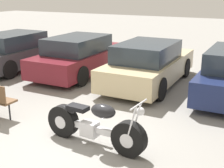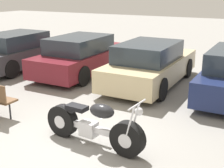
{
  "view_description": "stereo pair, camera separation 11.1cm",
  "coord_description": "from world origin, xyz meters",
  "px_view_note": "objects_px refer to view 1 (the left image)",
  "views": [
    {
      "loc": [
        3.34,
        -4.61,
        3.0
      ],
      "look_at": [
        0.14,
        1.63,
        0.85
      ],
      "focal_mm": 50.0,
      "sensor_mm": 36.0,
      "label": 1
    },
    {
      "loc": [
        3.44,
        -4.56,
        3.0
      ],
      "look_at": [
        0.14,
        1.63,
        0.85
      ],
      "focal_mm": 50.0,
      "sensor_mm": 36.0,
      "label": 2
    }
  ],
  "objects_px": {
    "motorcycle": "(93,125)",
    "parked_car_maroon": "(81,56)",
    "parked_car_dark_grey": "(17,51)",
    "parked_car_champagne": "(149,64)"
  },
  "relations": [
    {
      "from": "motorcycle",
      "to": "parked_car_dark_grey",
      "type": "distance_m",
      "value": 7.17
    },
    {
      "from": "motorcycle",
      "to": "parked_car_maroon",
      "type": "distance_m",
      "value": 5.56
    },
    {
      "from": "parked_car_dark_grey",
      "to": "parked_car_maroon",
      "type": "height_order",
      "value": "same"
    },
    {
      "from": "parked_car_maroon",
      "to": "parked_car_champagne",
      "type": "height_order",
      "value": "same"
    },
    {
      "from": "motorcycle",
      "to": "parked_car_champagne",
      "type": "height_order",
      "value": "parked_car_champagne"
    },
    {
      "from": "parked_car_dark_grey",
      "to": "parked_car_champagne",
      "type": "height_order",
      "value": "same"
    },
    {
      "from": "motorcycle",
      "to": "parked_car_maroon",
      "type": "relative_size",
      "value": 0.51
    },
    {
      "from": "parked_car_champagne",
      "to": "parked_car_maroon",
      "type": "bearing_deg",
      "value": 177.42
    },
    {
      "from": "parked_car_dark_grey",
      "to": "parked_car_maroon",
      "type": "bearing_deg",
      "value": 9.09
    },
    {
      "from": "parked_car_dark_grey",
      "to": "parked_car_maroon",
      "type": "relative_size",
      "value": 1.0
    }
  ]
}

